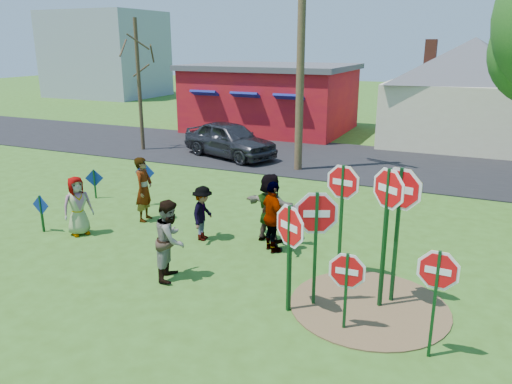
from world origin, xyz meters
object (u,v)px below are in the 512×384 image
at_px(stop_sign_a, 290,235).
at_px(suv, 230,139).
at_px(utility_pole, 301,34).
at_px(stop_sign_c, 387,206).
at_px(person_b, 144,189).
at_px(person_a, 78,206).
at_px(stop_sign_b, 342,193).
at_px(stop_sign_d, 399,202).

distance_m(stop_sign_a, suv, 13.94).
bearing_deg(utility_pole, suv, 165.80).
xyz_separation_m(stop_sign_a, suv, (-7.34, 11.83, -0.75)).
height_order(stop_sign_c, person_b, stop_sign_c).
bearing_deg(person_a, utility_pole, 9.15).
distance_m(stop_sign_b, person_a, 7.40).
xyz_separation_m(stop_sign_a, person_a, (-6.77, 1.51, -0.78)).
height_order(stop_sign_c, person_a, stop_sign_c).
bearing_deg(suv, stop_sign_c, -120.84).
xyz_separation_m(stop_sign_b, utility_pole, (-4.18, 9.03, 3.44)).
distance_m(person_b, suv, 8.76).
relative_size(stop_sign_b, utility_pole, 0.27).
height_order(stop_sign_d, utility_pole, utility_pole).
height_order(stop_sign_b, stop_sign_d, stop_sign_d).
xyz_separation_m(stop_sign_a, stop_sign_c, (1.64, 0.89, 0.54)).
bearing_deg(utility_pole, stop_sign_c, -62.12).
relative_size(person_a, person_b, 0.86).
bearing_deg(stop_sign_d, stop_sign_c, -105.47).
height_order(person_a, suv, suv).
height_order(stop_sign_a, person_b, stop_sign_a).
relative_size(stop_sign_c, utility_pole, 0.29).
distance_m(stop_sign_b, suv, 12.74).
height_order(stop_sign_a, stop_sign_c, stop_sign_c).
bearing_deg(suv, stop_sign_d, -119.43).
height_order(suv, utility_pole, utility_pole).
distance_m(stop_sign_d, person_b, 7.96).
bearing_deg(person_b, stop_sign_a, -129.51).
bearing_deg(utility_pole, stop_sign_a, -71.45).
xyz_separation_m(stop_sign_d, person_a, (-8.59, 0.29, -1.34)).
relative_size(person_b, suv, 0.40).
bearing_deg(stop_sign_d, stop_sign_a, -133.19).
distance_m(stop_sign_b, utility_pole, 10.53).
bearing_deg(stop_sign_b, person_a, -166.61).
bearing_deg(person_a, person_b, -2.30).
distance_m(stop_sign_b, stop_sign_c, 1.50).
bearing_deg(stop_sign_b, stop_sign_a, -94.96).
bearing_deg(person_a, stop_sign_a, -75.03).
distance_m(stop_sign_d, person_a, 8.70).
distance_m(person_a, person_b, 1.97).
distance_m(stop_sign_a, person_b, 6.66).
relative_size(stop_sign_b, suv, 0.58).
relative_size(stop_sign_d, suv, 0.63).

